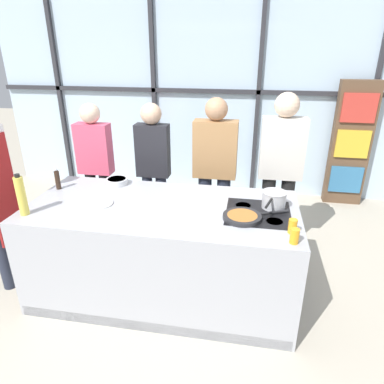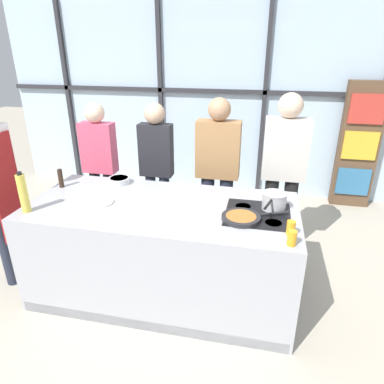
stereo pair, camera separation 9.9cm
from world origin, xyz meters
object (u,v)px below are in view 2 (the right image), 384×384
Objects in this scene: frying_pan at (242,217)px; pepper_grinder at (61,178)px; spectator_far_left at (100,162)px; oil_bottle at (23,193)px; spectator_center_right at (218,167)px; juice_glass_near at (292,238)px; mixing_bowl at (119,180)px; white_plate at (100,202)px; juice_glass_far at (291,228)px; saucepan at (274,201)px; spectator_far_right at (284,167)px; spectator_center_left at (157,164)px.

pepper_grinder is (-1.74, 0.31, 0.08)m from frying_pan.
oil_bottle is at bearing 89.36° from spectator_far_left.
spectator_center_right is 15.47× the size of juice_glass_near.
mixing_bowl is 0.55m from pepper_grinder.
spectator_far_left is at bearing 89.36° from oil_bottle.
frying_pan reaches higher than white_plate.
pepper_grinder reaches higher than white_plate.
spectator_center_right is at bearing 119.69° from juice_glass_far.
spectator_far_left is 3.05× the size of frying_pan.
saucepan is 1.51m from mixing_bowl.
mixing_bowl is at bearing 92.33° from white_plate.
frying_pan is 0.35m from saucepan.
oil_bottle reaches higher than mixing_bowl.
pepper_grinder is at bearing 153.70° from white_plate.
pepper_grinder is at bearing 19.97° from spectator_far_right.
frying_pan is 2.54× the size of pepper_grinder.
mixing_bowl is (-0.90, -0.55, -0.02)m from spectator_center_right.
juice_glass_near is 0.14m from juice_glass_far.
saucepan is 1.56× the size of white_plate.
spectator_far_left reaches higher than frying_pan.
mixing_bowl is 1.80m from juice_glass_near.
saucepan is 1.48m from white_plate.
mixing_bowl is 1.05× the size of pepper_grinder.
oil_bottle is (-0.01, -1.29, 0.15)m from spectator_far_left.
spectator_center_left reaches higher than saucepan.
juice_glass_near and juice_glass_far have the same top height.
frying_pan is 4.80× the size of juice_glass_near.
spectator_center_left is 0.69m from spectator_center_right.
white_plate is 1.60m from juice_glass_far.
spectator_center_right is 7.83× the size of mixing_bowl.
spectator_far_left is at bearing 130.91° from mixing_bowl.
juice_glass_near reaches higher than frying_pan.
spectator_far_left reaches higher than pepper_grinder.
mixing_bowl is at bearing 19.07° from spectator_far_right.
juice_glass_near reaches higher than mixing_bowl.
pepper_grinder is at bearing 170.00° from frying_pan.
oil_bottle is (-1.97, -0.47, 0.09)m from saucepan.
pepper_grinder is (-0.02, -0.76, 0.08)m from spectator_far_left.
oil_bottle reaches higher than saucepan.
white_plate is 0.60m from oil_bottle.
spectator_far_right reaches higher than pepper_grinder.
spectator_center_right is 4.56× the size of saucepan.
spectator_far_right is 8.50× the size of pepper_grinder.
juice_glass_near is (2.10, -0.61, -0.04)m from pepper_grinder.
spectator_center_left is 3.08× the size of frying_pan.
white_plate is (-1.47, -0.19, -0.07)m from saucepan.
white_plate is (-1.23, 0.05, -0.01)m from frying_pan.
mixing_bowl is (-1.24, 0.52, 0.01)m from frying_pan.
spectator_center_right is 1.12m from frying_pan.
white_plate is 0.69× the size of oil_bottle.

